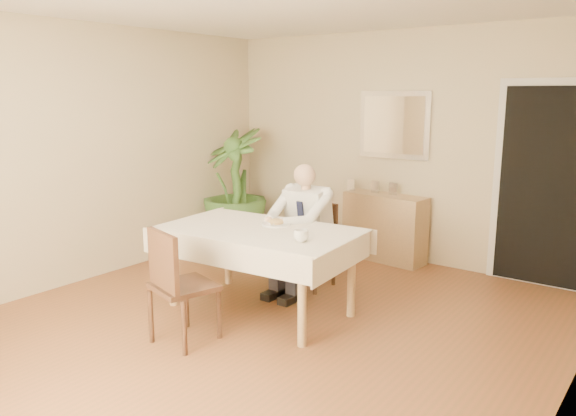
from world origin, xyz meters
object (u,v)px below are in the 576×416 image
Objects in this scene: chair_near at (176,280)px; sideboard at (384,227)px; dining_table at (259,238)px; chair_far at (315,240)px; seated_man at (299,223)px; potted_palm at (234,188)px; coffee_mug at (301,236)px.

chair_near reaches higher than sideboard.
chair_near is (-0.08, -0.91, -0.15)m from dining_table.
sideboard is (0.17, 1.19, -0.08)m from chair_far.
chair_far is (0.00, 0.87, -0.20)m from dining_table.
chair_near is 0.74× the size of seated_man.
potted_palm is at bearing 161.07° from chair_far.
sideboard is (0.17, 2.06, -0.28)m from dining_table.
chair_far is at bearing -92.79° from sideboard.
dining_table is 2.09m from sideboard.
seated_man reaches higher than chair_far.
seated_man reaches higher than coffee_mug.
seated_man is 1.51m from sideboard.
coffee_mug is at bearing -59.17° from chair_far.
seated_man reaches higher than chair_near.
seated_man is at bearing -91.23° from sideboard.
sideboard is at bearing 16.43° from potted_palm.
dining_table is 0.92m from chair_near.
seated_man is 0.84× the size of potted_palm.
potted_palm is (-1.65, 0.65, 0.27)m from chair_far.
chair_far is at bearing 118.28° from coffee_mug.
chair_near is 2.98m from sideboard.
dining_table is 1.96× the size of chair_near.
potted_palm is (-2.20, 1.66, -0.06)m from coffee_mug.
sideboard is at bearing 83.35° from seated_man.
chair_far is 0.36m from seated_man.
seated_man is 1.90m from potted_palm.
coffee_mug is (0.62, 0.77, 0.28)m from chair_near.
chair_near is at bearing -128.77° from coffee_mug.
seated_man is at bearing 126.71° from coffee_mug.
coffee_mug is (0.54, -1.01, 0.33)m from chair_far.
dining_table is at bearing 100.99° from chair_near.
chair_near is 1.51m from seated_man.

